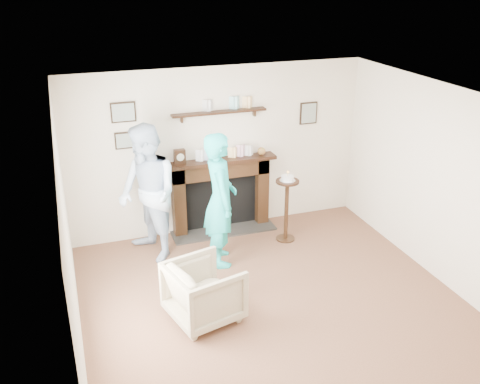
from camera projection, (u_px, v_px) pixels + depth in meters
name	position (u px, v px, depth m)	size (l,w,h in m)	color
ground	(282.00, 315.00, 6.28)	(5.00, 5.00, 0.00)	brown
room_shell	(263.00, 167.00, 6.25)	(4.54, 5.02, 2.52)	beige
armchair	(205.00, 317.00, 6.25)	(0.75, 0.77, 0.70)	tan
man	(153.00, 255.00, 7.58)	(0.93, 0.72, 1.91)	silver
woman	(221.00, 260.00, 7.45)	(0.67, 0.44, 1.85)	teal
pedestal_table	(287.00, 198.00, 7.77)	(0.34, 0.34, 1.09)	black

